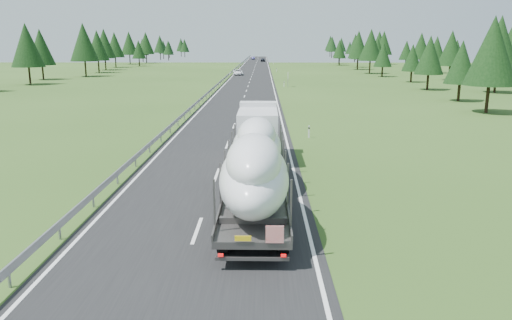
{
  "coord_description": "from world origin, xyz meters",
  "views": [
    {
      "loc": [
        2.71,
        -10.38,
        7.54
      ],
      "look_at": [
        2.38,
        13.28,
        2.02
      ],
      "focal_mm": 35.0,
      "sensor_mm": 36.0,
      "label": 1
    }
  ],
  "objects_px": {
    "boat_truck": "(256,153)",
    "distant_car_blue": "(253,58)",
    "distant_car_dark": "(263,60)",
    "highway_sign": "(288,77)",
    "distant_van": "(238,72)"
  },
  "relations": [
    {
      "from": "highway_sign",
      "to": "distant_car_blue",
      "type": "relative_size",
      "value": 0.59
    },
    {
      "from": "boat_truck",
      "to": "distant_car_blue",
      "type": "bearing_deg",
      "value": 91.16
    },
    {
      "from": "distant_car_blue",
      "to": "boat_truck",
      "type": "bearing_deg",
      "value": -91.77
    },
    {
      "from": "boat_truck",
      "to": "distant_car_dark",
      "type": "relative_size",
      "value": 4.29
    },
    {
      "from": "distant_car_dark",
      "to": "distant_car_blue",
      "type": "bearing_deg",
      "value": 97.02
    },
    {
      "from": "highway_sign",
      "to": "boat_truck",
      "type": "height_order",
      "value": "boat_truck"
    },
    {
      "from": "highway_sign",
      "to": "boat_truck",
      "type": "distance_m",
      "value": 66.24
    },
    {
      "from": "boat_truck",
      "to": "distant_van",
      "type": "bearing_deg",
      "value": 93.31
    },
    {
      "from": "distant_van",
      "to": "distant_car_dark",
      "type": "relative_size",
      "value": 1.1
    },
    {
      "from": "highway_sign",
      "to": "distant_van",
      "type": "relative_size",
      "value": 0.52
    },
    {
      "from": "distant_car_dark",
      "to": "distant_car_blue",
      "type": "relative_size",
      "value": 1.04
    },
    {
      "from": "boat_truck",
      "to": "distant_car_dark",
      "type": "distance_m",
      "value": 195.52
    },
    {
      "from": "distant_van",
      "to": "boat_truck",
      "type": "bearing_deg",
      "value": -91.86
    },
    {
      "from": "boat_truck",
      "to": "distant_car_blue",
      "type": "relative_size",
      "value": 4.44
    },
    {
      "from": "highway_sign",
      "to": "distant_car_dark",
      "type": "xyz_separation_m",
      "value": [
        -4.55,
        129.44,
        -1.03
      ]
    }
  ]
}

